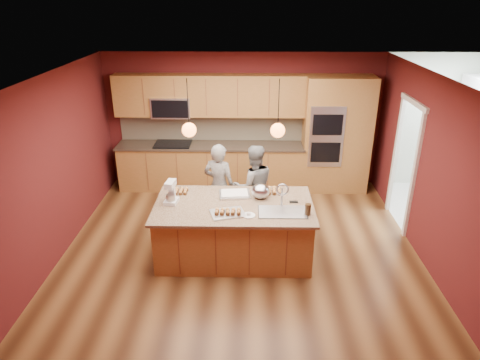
{
  "coord_description": "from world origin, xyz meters",
  "views": [
    {
      "loc": [
        0.11,
        -5.92,
        3.72
      ],
      "look_at": [
        -0.01,
        -0.1,
        1.17
      ],
      "focal_mm": 32.0,
      "sensor_mm": 36.0,
      "label": 1
    }
  ],
  "objects_px": {
    "person_left": "(219,186)",
    "stand_mixer": "(171,193)",
    "island": "(235,229)",
    "mixing_bowl": "(261,191)",
    "person_right": "(253,187)"
  },
  "relations": [
    {
      "from": "person_left",
      "to": "stand_mixer",
      "type": "bearing_deg",
      "value": 72.72
    },
    {
      "from": "island",
      "to": "mixing_bowl",
      "type": "height_order",
      "value": "island"
    },
    {
      "from": "island",
      "to": "person_right",
      "type": "height_order",
      "value": "person_right"
    },
    {
      "from": "person_left",
      "to": "stand_mixer",
      "type": "height_order",
      "value": "person_left"
    },
    {
      "from": "stand_mixer",
      "to": "mixing_bowl",
      "type": "relative_size",
      "value": 1.23
    },
    {
      "from": "island",
      "to": "mixing_bowl",
      "type": "bearing_deg",
      "value": 31.45
    },
    {
      "from": "stand_mixer",
      "to": "island",
      "type": "bearing_deg",
      "value": 4.78
    },
    {
      "from": "person_left",
      "to": "stand_mixer",
      "type": "xyz_separation_m",
      "value": [
        -0.65,
        -0.86,
        0.27
      ]
    },
    {
      "from": "island",
      "to": "stand_mixer",
      "type": "height_order",
      "value": "island"
    },
    {
      "from": "stand_mixer",
      "to": "person_left",
      "type": "bearing_deg",
      "value": 60.68
    },
    {
      "from": "island",
      "to": "person_right",
      "type": "relative_size",
      "value": 1.6
    },
    {
      "from": "island",
      "to": "stand_mixer",
      "type": "distance_m",
      "value": 1.1
    },
    {
      "from": "mixing_bowl",
      "to": "island",
      "type": "bearing_deg",
      "value": -148.55
    },
    {
      "from": "person_left",
      "to": "person_right",
      "type": "distance_m",
      "value": 0.58
    },
    {
      "from": "person_right",
      "to": "stand_mixer",
      "type": "height_order",
      "value": "person_right"
    }
  ]
}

